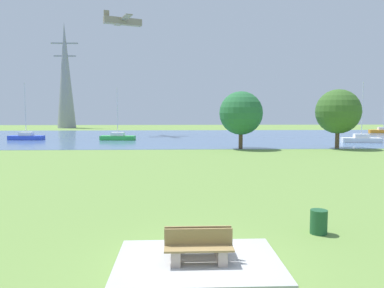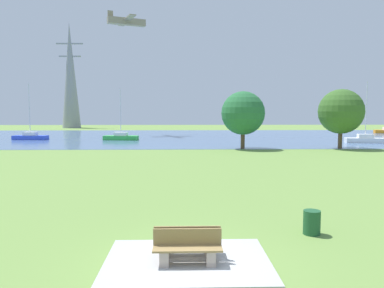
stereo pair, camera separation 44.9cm
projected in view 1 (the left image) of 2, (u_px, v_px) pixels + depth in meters
ground_plane at (183, 159)px, 31.98m from camera, size 160.00×160.00×0.00m
concrete_pad at (198, 262)px, 10.08m from camera, size 4.40×3.20×0.10m
bench_facing_water at (198, 243)px, 10.31m from camera, size 1.80×0.48×0.89m
bench_facing_inland at (199, 250)px, 9.77m from camera, size 1.80×0.48×0.89m
litter_bin at (319, 222)px, 12.50m from camera, size 0.56×0.56×0.80m
water_surface at (180, 137)px, 59.84m from camera, size 140.00×40.00×0.02m
sailboat_orange at (383, 131)px, 69.79m from camera, size 5.01×2.51×5.69m
sailboat_green at (118, 137)px, 52.72m from camera, size 4.93×1.99×7.28m
sailboat_white at (361, 139)px, 48.77m from camera, size 5.00×2.38×7.78m
sailboat_blue at (26, 137)px, 53.09m from camera, size 4.91×1.92×8.02m
tree_west_far at (241, 113)px, 40.51m from camera, size 4.69×4.69×6.21m
tree_west_near at (338, 112)px, 40.83m from camera, size 4.82×4.82×6.45m
electricity_pylon at (65, 75)px, 90.51m from camera, size 6.40×4.40×25.31m
light_aircraft at (123, 21)px, 63.11m from camera, size 6.34×8.19×2.10m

